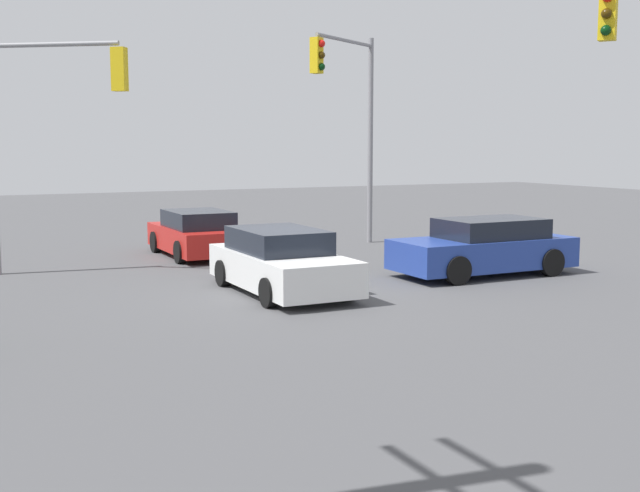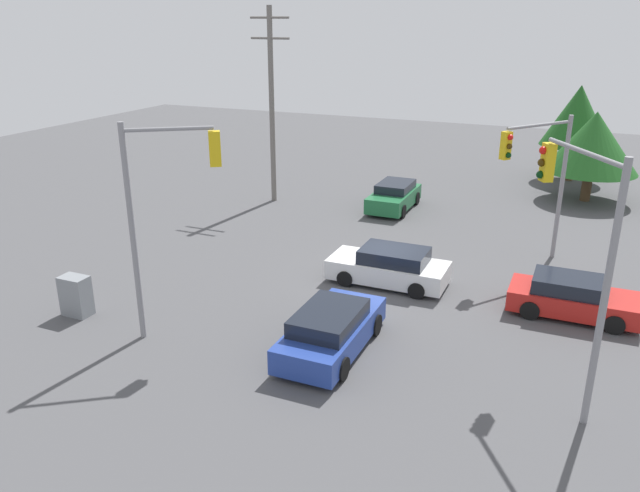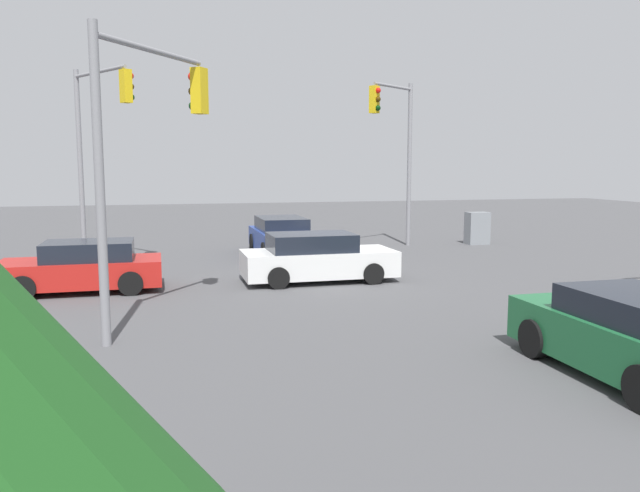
# 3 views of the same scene
# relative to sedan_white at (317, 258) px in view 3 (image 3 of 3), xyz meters

# --- Properties ---
(ground_plane) EXTENTS (80.00, 80.00, 0.00)m
(ground_plane) POSITION_rel_sedan_white_xyz_m (-0.22, -0.21, -0.69)
(ground_plane) COLOR #4C4C4F
(sedan_white) EXTENTS (4.52, 2.05, 1.43)m
(sedan_white) POSITION_rel_sedan_white_xyz_m (0.00, 0.00, 0.00)
(sedan_white) COLOR silver
(sedan_white) RESTS_ON ground_plane
(sedan_red) EXTENTS (4.25, 2.00, 1.38)m
(sedan_red) POSITION_rel_sedan_white_xyz_m (6.57, -0.10, -0.02)
(sedan_red) COLOR red
(sedan_red) RESTS_ON ground_plane
(sedan_green) EXTENTS (1.99, 4.27, 1.43)m
(sedan_green) POSITION_rel_sedan_white_xyz_m (-2.79, 9.65, 0.01)
(sedan_green) COLOR #1E6638
(sedan_green) RESTS_ON ground_plane
(sedan_blue) EXTENTS (2.07, 4.71, 1.45)m
(sedan_blue) POSITION_rel_sedan_white_xyz_m (-0.06, -5.66, 0.02)
(sedan_blue) COLOR #233D93
(sedan_blue) RESTS_ON ground_plane
(traffic_signal_main) EXTENTS (2.36, 3.14, 6.02)m
(traffic_signal_main) POSITION_rel_sedan_white_xyz_m (4.73, 4.37, 3.44)
(traffic_signal_main) COLOR gray
(traffic_signal_main) RESTS_ON ground_plane
(traffic_signal_cross) EXTENTS (2.45, 1.84, 6.88)m
(traffic_signal_cross) POSITION_rel_sedan_white_xyz_m (-5.12, -6.67, 3.92)
(traffic_signal_cross) COLOR gray
(traffic_signal_cross) RESTS_ON ground_plane
(traffic_signal_aux) EXTENTS (2.16, 3.21, 6.83)m
(traffic_signal_aux) POSITION_rel_sedan_white_xyz_m (6.51, -5.32, 3.95)
(traffic_signal_aux) COLOR gray
(traffic_signal_aux) RESTS_ON ground_plane
(electrical_cabinet) EXTENTS (0.97, 0.64, 1.41)m
(electrical_cabinet) POSITION_rel_sedan_white_xyz_m (-9.04, -6.87, 0.02)
(electrical_cabinet) COLOR gray
(electrical_cabinet) RESTS_ON ground_plane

